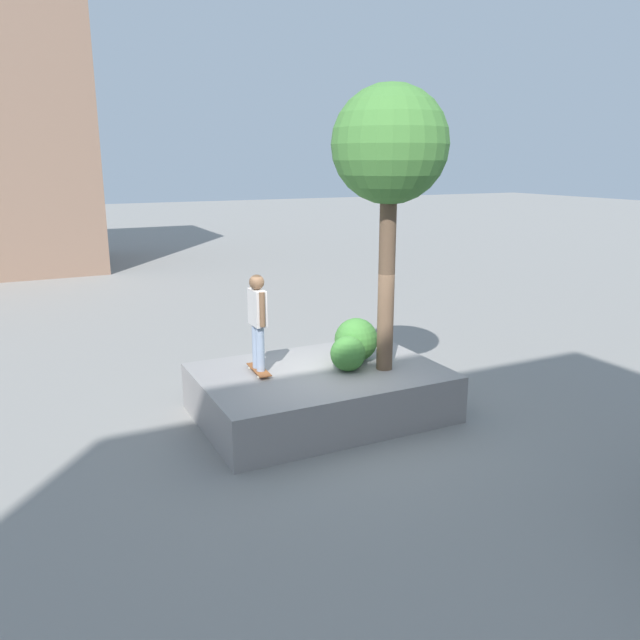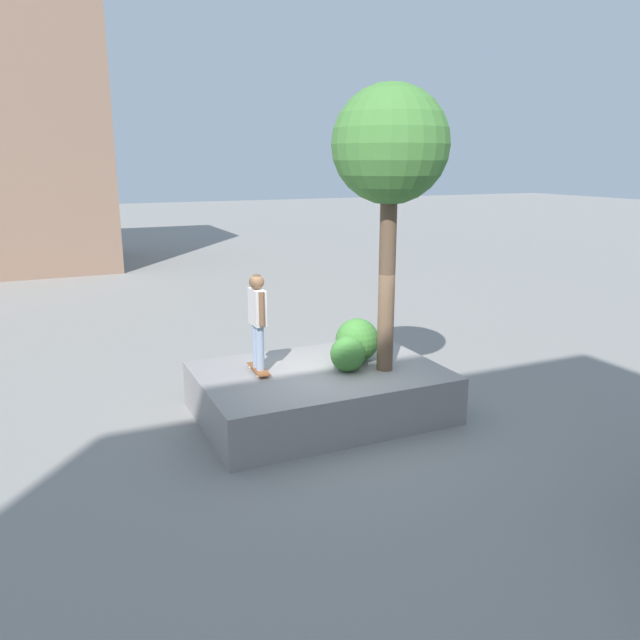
{
  "view_description": "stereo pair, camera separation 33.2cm",
  "coord_description": "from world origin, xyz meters",
  "px_view_note": "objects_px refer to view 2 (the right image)",
  "views": [
    {
      "loc": [
        4.65,
        8.87,
        4.34
      ],
      "look_at": [
        0.12,
        -0.33,
        1.72
      ],
      "focal_mm": 34.95,
      "sensor_mm": 36.0,
      "label": 1
    },
    {
      "loc": [
        4.35,
        9.01,
        4.34
      ],
      "look_at": [
        0.12,
        -0.33,
        1.72
      ],
      "focal_mm": 34.95,
      "sensor_mm": 36.0,
      "label": 2
    }
  ],
  "objects_px": {
    "planter_ledge": "(320,392)",
    "skateboard": "(259,369)",
    "skateboarder": "(257,315)",
    "plaza_tree": "(390,149)"
  },
  "relations": [
    {
      "from": "planter_ledge",
      "to": "skateboarder",
      "type": "relative_size",
      "value": 2.53
    },
    {
      "from": "skateboard",
      "to": "skateboarder",
      "type": "xyz_separation_m",
      "value": [
        0.0,
        0.0,
        0.96
      ]
    },
    {
      "from": "planter_ledge",
      "to": "skateboard",
      "type": "bearing_deg",
      "value": -17.88
    },
    {
      "from": "planter_ledge",
      "to": "plaza_tree",
      "type": "bearing_deg",
      "value": 158.18
    },
    {
      "from": "skateboard",
      "to": "skateboarder",
      "type": "relative_size",
      "value": 0.49
    },
    {
      "from": "planter_ledge",
      "to": "plaza_tree",
      "type": "relative_size",
      "value": 0.88
    },
    {
      "from": "planter_ledge",
      "to": "skateboard",
      "type": "relative_size",
      "value": 5.12
    },
    {
      "from": "skateboarder",
      "to": "plaza_tree",
      "type": "bearing_deg",
      "value": 160.09
    },
    {
      "from": "plaza_tree",
      "to": "skateboard",
      "type": "xyz_separation_m",
      "value": [
        2.05,
        -0.74,
        -3.65
      ]
    },
    {
      "from": "planter_ledge",
      "to": "skateboarder",
      "type": "bearing_deg",
      "value": -17.88
    }
  ]
}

